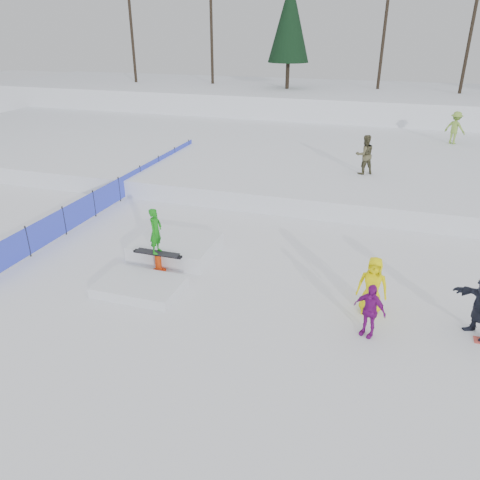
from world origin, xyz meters
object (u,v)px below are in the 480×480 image
(safety_fence, at_px, (119,189))
(spectator_purple, at_px, (369,310))
(walker_olive, at_px, (365,155))
(spectator_yellow, at_px, (372,286))
(jib_rail_feature, at_px, (167,255))
(walker_ygreen, at_px, (455,128))

(safety_fence, height_order, spectator_purple, spectator_purple)
(safety_fence, xyz_separation_m, walker_olive, (9.95, 4.78, 1.14))
(spectator_yellow, distance_m, jib_rail_feature, 6.49)
(safety_fence, relative_size, walker_ygreen, 8.79)
(spectator_purple, height_order, spectator_yellow, spectator_yellow)
(walker_ygreen, distance_m, spectator_yellow, 18.62)
(walker_olive, bearing_deg, jib_rail_feature, 29.89)
(walker_ygreen, bearing_deg, spectator_purple, 110.45)
(safety_fence, distance_m, walker_ygreen, 19.19)
(safety_fence, distance_m, walker_olive, 11.10)
(walker_ygreen, distance_m, spectator_purple, 19.67)
(spectator_purple, xyz_separation_m, spectator_yellow, (0.00, 1.06, 0.10))
(walker_ygreen, bearing_deg, spectator_yellow, 109.87)
(walker_ygreen, bearing_deg, jib_rail_feature, 91.01)
(spectator_yellow, height_order, jib_rail_feature, jib_rail_feature)
(walker_ygreen, xyz_separation_m, spectator_yellow, (-3.43, -18.27, -0.90))
(safety_fence, height_order, walker_ygreen, walker_ygreen)
(walker_olive, xyz_separation_m, walker_ygreen, (4.49, 7.82, 0.02))
(walker_olive, xyz_separation_m, spectator_purple, (1.05, -11.52, -0.98))
(walker_olive, height_order, jib_rail_feature, walker_olive)
(spectator_yellow, bearing_deg, safety_fence, 156.08)
(safety_fence, relative_size, walker_olive, 8.96)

